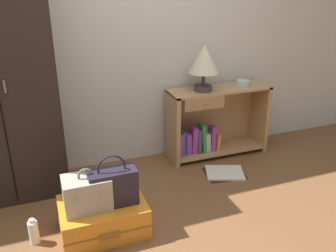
# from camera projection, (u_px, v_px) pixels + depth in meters

# --- Properties ---
(ground_plane) EXTENTS (9.00, 9.00, 0.00)m
(ground_plane) POSITION_uv_depth(u_px,v_px,m) (185.00, 252.00, 2.47)
(ground_plane) COLOR brown
(back_wall) EXTENTS (6.40, 0.10, 2.60)m
(back_wall) POSITION_uv_depth(u_px,v_px,m) (122.00, 28.00, 3.27)
(back_wall) COLOR beige
(back_wall) RESTS_ON ground_plane
(bookshelf) EXTENTS (1.03, 0.34, 0.71)m
(bookshelf) POSITION_uv_depth(u_px,v_px,m) (213.00, 123.00, 3.71)
(bookshelf) COLOR tan
(bookshelf) RESTS_ON ground_plane
(table_lamp) EXTENTS (0.29, 0.29, 0.44)m
(table_lamp) POSITION_uv_depth(u_px,v_px,m) (204.00, 60.00, 3.39)
(table_lamp) COLOR #3D3838
(table_lamp) RESTS_ON bookshelf
(bowl) EXTENTS (0.14, 0.14, 0.06)m
(bowl) POSITION_uv_depth(u_px,v_px,m) (243.00, 83.00, 3.64)
(bowl) COLOR silver
(bowl) RESTS_ON bookshelf
(suitcase_large) EXTENTS (0.61, 0.46, 0.24)m
(suitcase_large) POSITION_uv_depth(u_px,v_px,m) (103.00, 217.00, 2.64)
(suitcase_large) COLOR orange
(suitcase_large) RESTS_ON ground_plane
(train_case) EXTENTS (0.32, 0.23, 0.31)m
(train_case) POSITION_uv_depth(u_px,v_px,m) (87.00, 193.00, 2.49)
(train_case) COLOR #A89E8E
(train_case) RESTS_ON suitcase_large
(handbag) EXTENTS (0.34, 0.15, 0.38)m
(handbag) POSITION_uv_depth(u_px,v_px,m) (113.00, 187.00, 2.53)
(handbag) COLOR #231E2D
(handbag) RESTS_ON suitcase_large
(bottle) EXTENTS (0.07, 0.07, 0.19)m
(bottle) POSITION_uv_depth(u_px,v_px,m) (34.00, 232.00, 2.52)
(bottle) COLOR white
(bottle) RESTS_ON ground_plane
(open_book_on_floor) EXTENTS (0.42, 0.37, 0.02)m
(open_book_on_floor) POSITION_uv_depth(u_px,v_px,m) (225.00, 173.00, 3.44)
(open_book_on_floor) COLOR white
(open_book_on_floor) RESTS_ON ground_plane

